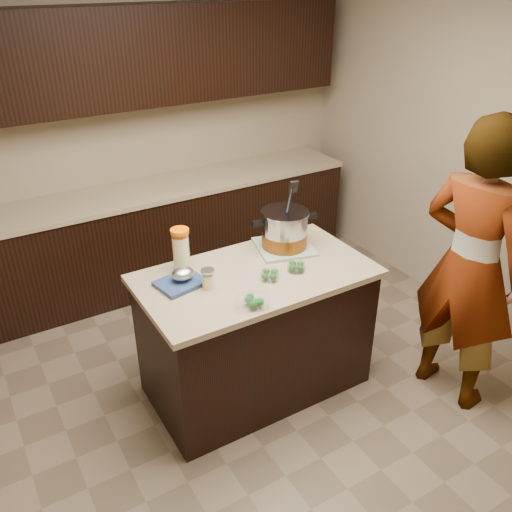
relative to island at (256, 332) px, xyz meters
The scene contains 13 objects.
ground_plane 0.45m from the island, ahead, with size 4.00×4.00×0.00m, color brown.
room_shell 1.26m from the island, ahead, with size 4.04×4.04×2.72m.
back_cabinets 1.81m from the island, 90.00° to the left, with size 3.60×0.63×2.33m.
island is the anchor object (origin of this frame).
dish_towel 0.60m from the island, 29.31° to the left, with size 0.36×0.36×0.02m, color #57825C.
stock_pot 0.69m from the island, 29.29° to the left, with size 0.45×0.38×0.46m.
lemonade_pitcher 0.74m from the island, 144.04° to the left, with size 0.14×0.14×0.28m.
mason_jar 0.61m from the island, behind, with size 0.08×0.08×0.13m.
broccoli_tub_left 0.49m from the island, 72.42° to the right, with size 0.13×0.13×0.05m.
broccoli_tub_right 0.53m from the island, 24.17° to the right, with size 0.13×0.13×0.05m.
broccoli_tub_rect 0.60m from the island, 123.97° to the right, with size 0.21×0.18×0.06m.
blue_tray 0.67m from the island, 166.20° to the left, with size 0.31×0.27×0.10m.
person 1.40m from the island, 31.84° to the right, with size 0.70×0.46×1.91m, color gray.
Camera 1 is at (-1.49, -2.49, 2.59)m, focal length 38.00 mm.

